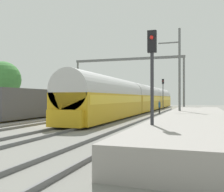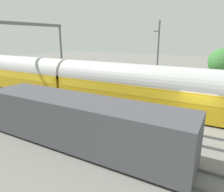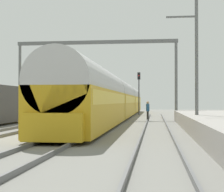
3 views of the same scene
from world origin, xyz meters
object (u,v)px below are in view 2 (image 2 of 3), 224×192
passenger_train (17,72)px  catenary_gantry (9,40)px  person_crossing (75,80)px  freight_car (81,122)px

passenger_train → catenary_gantry: bearing=-134.2°
passenger_train → person_crossing: (3.29, -6.47, -0.94)m
person_crossing → catenary_gantry: 8.43m
passenger_train → catenary_gantry: size_ratio=3.01×
freight_car → catenary_gantry: bearing=66.9°
passenger_train → catenary_gantry: (-1.99, -2.05, 3.92)m
passenger_train → freight_car: passenger_train is taller
freight_car → person_crossing: (11.27, 9.62, -0.44)m
freight_car → person_crossing: 14.83m
freight_car → person_crossing: bearing=40.5°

